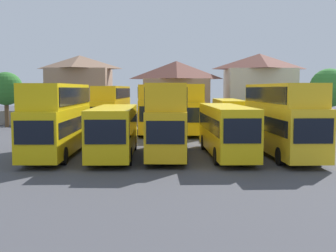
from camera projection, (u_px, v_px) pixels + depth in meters
ground at (168, 131)px, 47.23m from camera, size 140.00×140.00×0.00m
depot_boundary_wall at (168, 118)px, 54.53m from camera, size 56.00×0.50×1.80m
bus_1 at (57, 116)px, 29.38m from camera, size 2.75×11.40×4.93m
bus_2 at (113, 129)px, 28.91m from camera, size 2.92×10.61×3.38m
bus_3 at (167, 116)px, 29.30m from camera, size 2.76×10.55×4.96m
bus_4 at (225, 128)px, 29.20m from camera, size 2.80×11.02×3.46m
bus_5 at (280, 115)px, 29.40m from camera, size 3.02×11.60×4.94m
bus_6 at (111, 107)px, 44.56m from camera, size 2.83×11.26×4.87m
bus_7 at (151, 106)px, 44.15m from camera, size 2.75×10.15×5.00m
bus_8 at (187, 106)px, 44.76m from camera, size 2.75×11.89×5.06m
bus_9 at (228, 114)px, 44.73m from camera, size 2.71×11.45×3.48m
house_terrace_left at (79, 87)px, 62.50m from camera, size 8.93×8.02×9.44m
house_terrace_centre at (175, 90)px, 61.44m from camera, size 9.60×6.95×8.55m
house_terrace_right at (258, 87)px, 62.41m from camera, size 9.89×7.92×9.68m
tree_left_of_lot at (5, 89)px, 51.18m from camera, size 3.97×3.97×6.61m
tree_behind_wall at (328, 88)px, 52.24m from camera, size 4.71×4.71×7.08m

